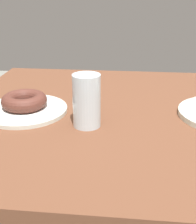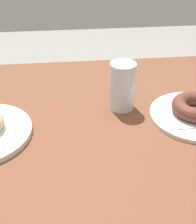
% 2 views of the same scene
% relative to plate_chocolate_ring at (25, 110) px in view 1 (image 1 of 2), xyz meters
% --- Properties ---
extents(table, '(1.05, 0.81, 0.75)m').
position_rel_plate_chocolate_ring_xyz_m(table, '(0.33, 0.03, -0.11)').
color(table, brown).
rests_on(table, ground_plane).
extents(plate_chocolate_ring, '(0.22, 0.22, 0.01)m').
position_rel_plate_chocolate_ring_xyz_m(plate_chocolate_ring, '(0.00, 0.00, 0.00)').
color(plate_chocolate_ring, silver).
rests_on(plate_chocolate_ring, table).
extents(napkin_chocolate_ring, '(0.13, 0.13, 0.00)m').
position_rel_plate_chocolate_ring_xyz_m(napkin_chocolate_ring, '(0.00, 0.00, 0.01)').
color(napkin_chocolate_ring, white).
rests_on(napkin_chocolate_ring, plate_chocolate_ring).
extents(donut_chocolate_ring, '(0.12, 0.12, 0.04)m').
position_rel_plate_chocolate_ring_xyz_m(donut_chocolate_ring, '(0.00, 0.00, 0.03)').
color(donut_chocolate_ring, brown).
rests_on(donut_chocolate_ring, napkin_chocolate_ring).
extents(water_glass, '(0.07, 0.07, 0.13)m').
position_rel_plate_chocolate_ring_xyz_m(water_glass, '(0.18, -0.07, 0.06)').
color(water_glass, silver).
rests_on(water_glass, table).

